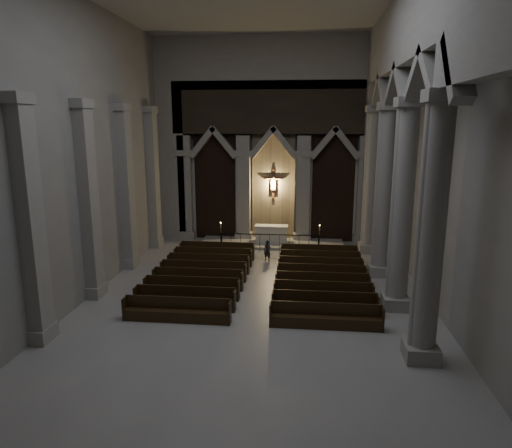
{
  "coord_description": "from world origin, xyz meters",
  "views": [
    {
      "loc": [
        1.79,
        -15.76,
        7.12
      ],
      "look_at": [
        -0.16,
        3.0,
        2.93
      ],
      "focal_mm": 32.0,
      "sensor_mm": 36.0,
      "label": 1
    }
  ],
  "objects_px": {
    "candle_stand_left": "(221,242)",
    "worshipper": "(267,251)",
    "altar_rail": "(270,240)",
    "candle_stand_right": "(319,245)",
    "altar": "(271,234)",
    "pews": "(260,280)"
  },
  "relations": [
    {
      "from": "altar",
      "to": "candle_stand_left",
      "type": "bearing_deg",
      "value": -152.04
    },
    {
      "from": "candle_stand_right",
      "to": "worshipper",
      "type": "bearing_deg",
      "value": -144.52
    },
    {
      "from": "worshipper",
      "to": "candle_stand_left",
      "type": "bearing_deg",
      "value": 164.73
    },
    {
      "from": "altar",
      "to": "candle_stand_right",
      "type": "relative_size",
      "value": 1.26
    },
    {
      "from": "altar",
      "to": "worshipper",
      "type": "xyz_separation_m",
      "value": [
        0.03,
        -3.4,
        -0.1
      ]
    },
    {
      "from": "altar_rail",
      "to": "candle_stand_right",
      "type": "relative_size",
      "value": 3.55
    },
    {
      "from": "candle_stand_left",
      "to": "worshipper",
      "type": "bearing_deg",
      "value": -34.26
    },
    {
      "from": "altar",
      "to": "altar_rail",
      "type": "distance_m",
      "value": 1.8
    },
    {
      "from": "candle_stand_left",
      "to": "altar",
      "type": "bearing_deg",
      "value": 27.96
    },
    {
      "from": "candle_stand_right",
      "to": "altar_rail",
      "type": "bearing_deg",
      "value": -172.46
    },
    {
      "from": "candle_stand_right",
      "to": "candle_stand_left",
      "type": "bearing_deg",
      "value": -179.47
    },
    {
      "from": "altar_rail",
      "to": "candle_stand_right",
      "type": "xyz_separation_m",
      "value": [
        2.77,
        0.37,
        -0.3
      ]
    },
    {
      "from": "candle_stand_right",
      "to": "pews",
      "type": "distance_m",
      "value": 6.44
    },
    {
      "from": "pews",
      "to": "altar_rail",
      "type": "bearing_deg",
      "value": 90.0
    },
    {
      "from": "candle_stand_right",
      "to": "pews",
      "type": "xyz_separation_m",
      "value": [
        -2.77,
        -5.81,
        -0.14
      ]
    },
    {
      "from": "altar_rail",
      "to": "pews",
      "type": "relative_size",
      "value": 0.59
    },
    {
      "from": "altar_rail",
      "to": "altar",
      "type": "bearing_deg",
      "value": 90.79
    },
    {
      "from": "altar_rail",
      "to": "candle_stand_left",
      "type": "relative_size",
      "value": 3.47
    },
    {
      "from": "altar",
      "to": "candle_stand_right",
      "type": "bearing_deg",
      "value": -27.07
    },
    {
      "from": "worshipper",
      "to": "altar",
      "type": "bearing_deg",
      "value": 109.49
    },
    {
      "from": "altar_rail",
      "to": "worshipper",
      "type": "relative_size",
      "value": 5.04
    },
    {
      "from": "pews",
      "to": "worshipper",
      "type": "bearing_deg",
      "value": 89.93
    }
  ]
}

